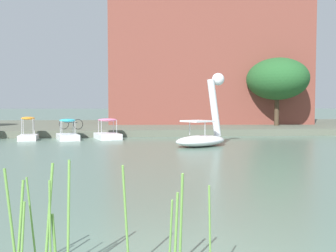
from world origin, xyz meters
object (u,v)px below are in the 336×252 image
(pedal_boat_orange, at_px, (28,134))
(bicycle_parked, at_px, (71,124))
(swan_boat, at_px, (204,131))
(pedal_boat_pink, at_px, (108,133))
(pedal_boat_cyan, at_px, (68,134))
(tree_broadleaf_behind_dock, at_px, (277,79))

(pedal_boat_orange, relative_size, bicycle_parked, 1.17)
(swan_boat, xyz_separation_m, pedal_boat_pink, (-5.32, 4.82, -0.45))
(swan_boat, distance_m, pedal_boat_pink, 7.19)
(pedal_boat_cyan, bearing_deg, pedal_boat_orange, 176.10)
(swan_boat, distance_m, bicycle_parked, 10.93)
(pedal_boat_pink, bearing_deg, bicycle_parked, 135.86)
(bicycle_parked, bearing_deg, pedal_boat_pink, -44.14)
(pedal_boat_pink, height_order, pedal_boat_cyan, pedal_boat_pink)
(pedal_boat_pink, distance_m, tree_broadleaf_behind_dock, 15.55)
(swan_boat, distance_m, pedal_boat_orange, 11.24)
(pedal_boat_pink, distance_m, pedal_boat_cyan, 2.49)
(pedal_boat_pink, relative_size, pedal_boat_cyan, 1.01)
(pedal_boat_pink, relative_size, pedal_boat_orange, 1.25)
(pedal_boat_pink, distance_m, pedal_boat_orange, 4.91)
(swan_boat, bearing_deg, tree_broadleaf_behind_dock, 52.02)
(pedal_boat_pink, bearing_deg, tree_broadleaf_behind_dock, 23.56)
(pedal_boat_cyan, relative_size, tree_broadleaf_behind_dock, 0.36)
(swan_boat, bearing_deg, pedal_boat_orange, 155.59)
(pedal_boat_pink, bearing_deg, swan_boat, -42.16)
(pedal_boat_pink, height_order, bicycle_parked, pedal_boat_pink)
(pedal_boat_orange, bearing_deg, tree_broadleaf_behind_dock, 18.31)
(pedal_boat_pink, relative_size, tree_broadleaf_behind_dock, 0.36)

